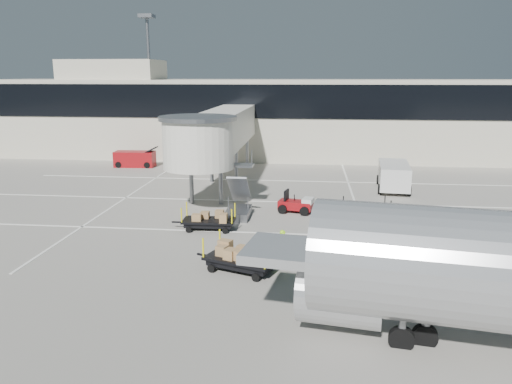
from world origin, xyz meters
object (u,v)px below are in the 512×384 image
ground_worker (283,247)px  belt_loader (135,159)px  baggage_tug (297,205)px  suitcase_cart (366,212)px  box_cart_far (208,221)px  minivan (394,174)px  box_cart_near (244,259)px

ground_worker → belt_loader: belt_loader is taller
baggage_tug → suitcase_cart: size_ratio=0.69×
box_cart_far → minivan: (11.93, 11.58, 0.69)m
belt_loader → minivan: bearing=-19.6°
suitcase_cart → ground_worker: (-4.59, -7.78, 0.34)m
box_cart_near → ground_worker: 2.02m
baggage_tug → ground_worker: bearing=-79.3°
box_cart_far → ground_worker: ground_worker is taller
suitcase_cart → box_cart_far: bearing=-169.4°
minivan → suitcase_cart: bearing=-103.3°
minivan → belt_loader: size_ratio=1.35×
box_cart_far → baggage_tug: bearing=39.5°
box_cart_far → minivan: size_ratio=0.66×
suitcase_cart → ground_worker: 9.04m
box_cart_far → belt_loader: (-10.82, 18.68, 0.23)m
belt_loader → ground_worker: bearing=-59.0°
ground_worker → suitcase_cart: bearing=52.8°
suitcase_cart → minivan: 8.96m
box_cart_near → minivan: minivan is taller
baggage_tug → ground_worker: (-0.38, -8.80, 0.28)m
baggage_tug → minivan: minivan is taller
suitcase_cart → ground_worker: ground_worker is taller
suitcase_cart → belt_loader: (-19.86, 15.55, 0.28)m
baggage_tug → suitcase_cart: bearing=-0.5°
suitcase_cart → minivan: (2.88, 8.45, 0.74)m
ground_worker → belt_loader: size_ratio=0.39×
box_cart_far → suitcase_cart: bearing=18.0°
baggage_tug → box_cart_far: baggage_tug is taller
box_cart_near → ground_worker: ground_worker is taller
belt_loader → box_cart_far: bearing=-62.1°
ground_worker → minivan: 17.87m
ground_worker → baggage_tug: bearing=80.9°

